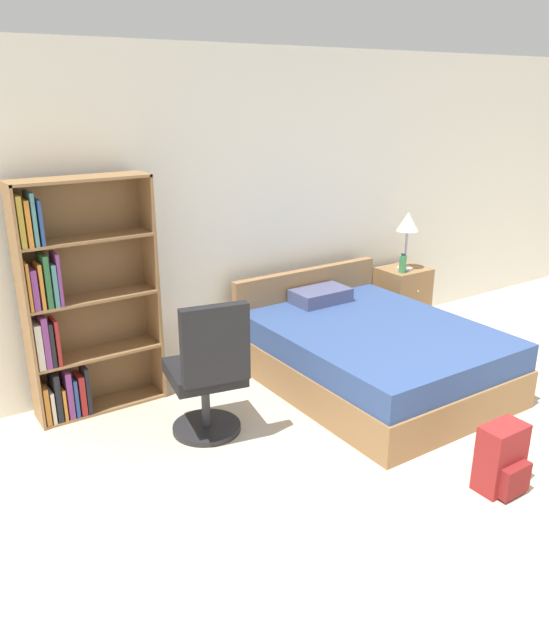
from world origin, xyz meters
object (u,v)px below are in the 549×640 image
at_px(water_bottle, 403,264).
at_px(backpack_red, 502,460).
at_px(bookshelf, 74,309).
at_px(office_chair, 208,374).
at_px(nightstand, 402,298).
at_px(table_lamp, 408,225).
at_px(bed, 369,353).

height_order(water_bottle, backpack_red, water_bottle).
distance_m(bookshelf, office_chair, 1.10).
distance_m(office_chair, nightstand, 2.75).
bearing_deg(nightstand, office_chair, -162.56).
relative_size(office_chair, table_lamp, 1.82).
bearing_deg(office_chair, backpack_red, -52.25).
bearing_deg(table_lamp, bed, -145.91).
bearing_deg(table_lamp, water_bottle, -145.68).
height_order(bed, nightstand, bed).
distance_m(bed, office_chair, 1.50).
height_order(office_chair, nightstand, office_chair).
distance_m(office_chair, water_bottle, 2.60).
bearing_deg(bed, bookshelf, 158.46).
height_order(bookshelf, office_chair, bookshelf).
xyz_separation_m(nightstand, water_bottle, (-0.12, -0.10, 0.40)).
height_order(nightstand, backpack_red, nightstand).
distance_m(table_lamp, water_bottle, 0.37).
bearing_deg(bookshelf, backpack_red, -53.32).
bearing_deg(table_lamp, backpack_red, -122.00).
height_order(bed, office_chair, office_chair).
height_order(bookshelf, bed, bookshelf).
xyz_separation_m(bookshelf, backpack_red, (1.76, -2.36, -0.61)).
relative_size(bookshelf, backpack_red, 4.05).
xyz_separation_m(office_chair, water_bottle, (2.49, 0.73, 0.23)).
distance_m(bookshelf, nightstand, 3.25).
relative_size(office_chair, water_bottle, 5.50).
bearing_deg(nightstand, bed, -145.49).
bearing_deg(bookshelf, office_chair, -55.26).
bearing_deg(water_bottle, nightstand, 37.93).
distance_m(office_chair, backpack_red, 1.91).
xyz_separation_m(bed, nightstand, (1.13, 0.78, 0.04)).
height_order(bookshelf, backpack_red, bookshelf).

